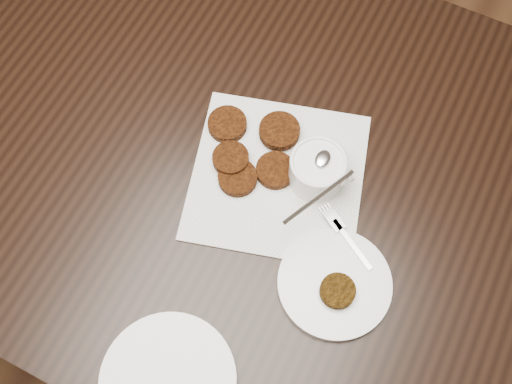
% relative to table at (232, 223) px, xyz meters
% --- Properties ---
extents(floor, '(4.00, 4.00, 0.00)m').
position_rel_table_xyz_m(floor, '(-0.01, -0.15, -0.38)').
color(floor, brown).
rests_on(floor, ground).
extents(table, '(1.42, 0.92, 0.75)m').
position_rel_table_xyz_m(table, '(0.00, 0.00, 0.00)').
color(table, black).
rests_on(table, floor).
extents(napkin, '(0.34, 0.34, 0.00)m').
position_rel_table_xyz_m(napkin, '(0.11, -0.01, 0.38)').
color(napkin, white).
rests_on(napkin, table).
extents(sauce_ramekin, '(0.14, 0.14, 0.13)m').
position_rel_table_xyz_m(sauce_ramekin, '(0.16, 0.01, 0.44)').
color(sauce_ramekin, white).
rests_on(sauce_ramekin, napkin).
extents(patty_cluster, '(0.28, 0.28, 0.02)m').
position_rel_table_xyz_m(patty_cluster, '(0.05, -0.01, 0.39)').
color(patty_cluster, '#5A2A0B').
rests_on(patty_cluster, napkin).
extents(plate_with_patty, '(0.24, 0.24, 0.03)m').
position_rel_table_xyz_m(plate_with_patty, '(0.26, -0.14, 0.39)').
color(plate_with_patty, white).
rests_on(plate_with_patty, table).
extents(plate_empty, '(0.25, 0.25, 0.01)m').
position_rel_table_xyz_m(plate_empty, '(0.11, -0.38, 0.38)').
color(plate_empty, silver).
rests_on(plate_empty, table).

